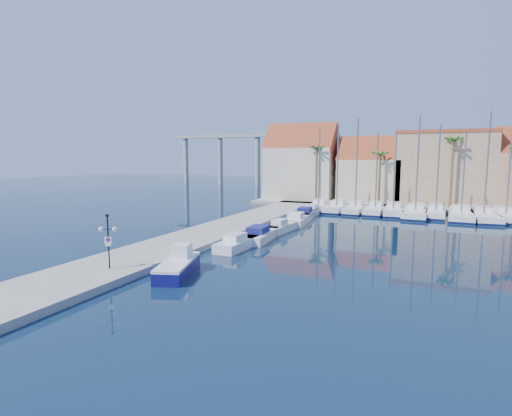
# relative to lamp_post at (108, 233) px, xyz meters

# --- Properties ---
(ground) EXTENTS (260.00, 260.00, 0.00)m
(ground) POSITION_rel_lamp_post_xyz_m (8.17, 2.18, -2.93)
(ground) COLOR #081D31
(ground) RESTS_ON ground
(quay_west) EXTENTS (6.00, 77.00, 0.50)m
(quay_west) POSITION_rel_lamp_post_xyz_m (-0.83, 15.68, -2.68)
(quay_west) COLOR gray
(quay_west) RESTS_ON ground
(shore_north) EXTENTS (54.00, 16.00, 0.50)m
(shore_north) POSITION_rel_lamp_post_xyz_m (18.17, 50.18, -2.68)
(shore_north) COLOR gray
(shore_north) RESTS_ON ground
(lamp_post) EXTENTS (1.21, 0.64, 3.70)m
(lamp_post) POSITION_rel_lamp_post_xyz_m (0.00, 0.00, 0.00)
(lamp_post) COLOR black
(lamp_post) RESTS_ON quay_west
(bollard) EXTENTS (0.22, 0.22, 0.54)m
(bollard) POSITION_rel_lamp_post_xyz_m (1.41, 5.22, -2.16)
(bollard) COLOR black
(bollard) RESTS_ON quay_west
(fishing_boat) EXTENTS (3.39, 5.69, 1.89)m
(fishing_boat) POSITION_rel_lamp_post_xyz_m (4.02, 2.18, -2.30)
(fishing_boat) COLOR #110F59
(fishing_boat) RESTS_ON ground
(motorboat_west_0) EXTENTS (2.10, 5.89, 1.40)m
(motorboat_west_0) POSITION_rel_lamp_post_xyz_m (4.33, 10.77, -2.42)
(motorboat_west_0) COLOR white
(motorboat_west_0) RESTS_ON ground
(motorboat_west_1) EXTENTS (2.95, 7.41, 1.40)m
(motorboat_west_1) POSITION_rel_lamp_post_xyz_m (4.55, 15.15, -2.42)
(motorboat_west_1) COLOR white
(motorboat_west_1) RESTS_ON ground
(motorboat_west_2) EXTENTS (2.09, 5.30, 1.40)m
(motorboat_west_2) POSITION_rel_lamp_post_xyz_m (5.06, 19.73, -2.42)
(motorboat_west_2) COLOR white
(motorboat_west_2) RESTS_ON ground
(motorboat_west_3) EXTENTS (2.97, 7.24, 1.40)m
(motorboat_west_3) POSITION_rel_lamp_post_xyz_m (4.98, 25.40, -2.42)
(motorboat_west_3) COLOR white
(motorboat_west_3) RESTS_ON ground
(motorboat_west_4) EXTENTS (2.79, 7.02, 1.40)m
(motorboat_west_4) POSITION_rel_lamp_post_xyz_m (4.45, 30.79, -2.42)
(motorboat_west_4) COLOR white
(motorboat_west_4) RESTS_ON ground
(motorboat_west_5) EXTENTS (2.12, 5.50, 1.40)m
(motorboat_west_5) POSITION_rel_lamp_post_xyz_m (4.66, 34.28, -2.42)
(motorboat_west_5) COLOR white
(motorboat_west_5) RESTS_ON ground
(sailboat_0) EXTENTS (2.62, 9.09, 12.04)m
(sailboat_0) POSITION_rel_lamp_post_xyz_m (4.19, 38.69, -2.34)
(sailboat_0) COLOR white
(sailboat_0) RESTS_ON ground
(sailboat_1) EXTENTS (2.60, 9.64, 12.61)m
(sailboat_1) POSITION_rel_lamp_post_xyz_m (6.96, 38.68, -2.34)
(sailboat_1) COLOR white
(sailboat_1) RESTS_ON ground
(sailboat_2) EXTENTS (2.50, 9.09, 13.30)m
(sailboat_2) POSITION_rel_lamp_post_xyz_m (9.77, 38.23, -2.32)
(sailboat_2) COLOR white
(sailboat_2) RESTS_ON ground
(sailboat_3) EXTENTS (2.48, 9.08, 11.23)m
(sailboat_3) POSITION_rel_lamp_post_xyz_m (12.50, 38.42, -2.35)
(sailboat_3) COLOR white
(sailboat_3) RESTS_ON ground
(sailboat_4) EXTENTS (3.44, 10.04, 11.15)m
(sailboat_4) POSITION_rel_lamp_post_xyz_m (14.85, 38.58, -2.36)
(sailboat_4) COLOR white
(sailboat_4) RESTS_ON ground
(sailboat_5) EXTENTS (3.16, 11.35, 13.31)m
(sailboat_5) POSITION_rel_lamp_post_xyz_m (17.80, 37.93, -2.35)
(sailboat_5) COLOR white
(sailboat_5) RESTS_ON ground
(sailboat_6) EXTENTS (2.62, 9.01, 12.18)m
(sailboat_6) POSITION_rel_lamp_post_xyz_m (20.31, 38.39, -2.33)
(sailboat_6) COLOR white
(sailboat_6) RESTS_ON ground
(sailboat_7) EXTENTS (3.43, 11.37, 11.07)m
(sailboat_7) POSITION_rel_lamp_post_xyz_m (23.32, 38.05, -2.38)
(sailboat_7) COLOR white
(sailboat_7) RESTS_ON ground
(sailboat_8) EXTENTS (3.62, 11.00, 13.53)m
(sailboat_8) POSITION_rel_lamp_post_xyz_m (25.79, 37.95, -2.35)
(sailboat_8) COLOR white
(sailboat_8) RESTS_ON ground
(sailboat_9) EXTENTS (2.91, 9.68, 12.27)m
(sailboat_9) POSITION_rel_lamp_post_xyz_m (28.33, 38.66, -2.34)
(sailboat_9) COLOR white
(sailboat_9) RESTS_ON ground
(building_0) EXTENTS (12.30, 9.00, 13.50)m
(building_0) POSITION_rel_lamp_post_xyz_m (-1.83, 49.18, 3.59)
(building_0) COLOR beige
(building_0) RESTS_ON shore_north
(building_1) EXTENTS (10.30, 8.00, 11.00)m
(building_1) POSITION_rel_lamp_post_xyz_m (10.17, 49.18, 2.37)
(building_1) COLOR #C6B58C
(building_1) RESTS_ON shore_north
(building_2) EXTENTS (14.20, 10.20, 11.50)m
(building_2) POSITION_rel_lamp_post_xyz_m (21.17, 50.18, 3.33)
(building_2) COLOR #9C8160
(building_2) RESTS_ON shore_north
(palm_0) EXTENTS (2.60, 2.60, 10.15)m
(palm_0) POSITION_rel_lamp_post_xyz_m (2.17, 44.18, 6.15)
(palm_0) COLOR brown
(palm_0) RESTS_ON shore_north
(palm_1) EXTENTS (2.60, 2.60, 9.15)m
(palm_1) POSITION_rel_lamp_post_xyz_m (12.17, 44.18, 5.21)
(palm_1) COLOR brown
(palm_1) RESTS_ON shore_north
(palm_2) EXTENTS (2.60, 2.60, 11.15)m
(palm_2) POSITION_rel_lamp_post_xyz_m (22.17, 44.18, 7.09)
(palm_2) COLOR brown
(palm_2) RESTS_ON shore_north
(viaduct) EXTENTS (48.00, 2.20, 14.45)m
(viaduct) POSITION_rel_lamp_post_xyz_m (-30.90, 84.18, 7.32)
(viaduct) COLOR #9E9E99
(viaduct) RESTS_ON ground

